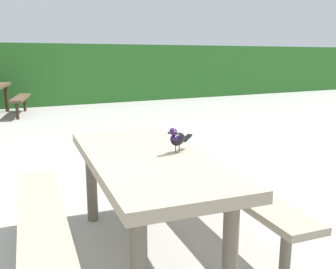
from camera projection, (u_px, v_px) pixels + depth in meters
name	position (u px, v px, depth m)	size (l,w,h in m)	color
ground_plane	(114.00, 268.00, 2.51)	(60.00, 60.00, 0.00)	#A3A099
hedge_wall	(3.00, 75.00, 10.42)	(28.00, 1.27, 1.74)	#2D6B28
picnic_table_foreground	(146.00, 180.00, 2.59)	(1.85, 1.88, 0.74)	gray
bird_grackle	(177.00, 138.00, 2.57)	(0.26, 0.17, 0.18)	black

